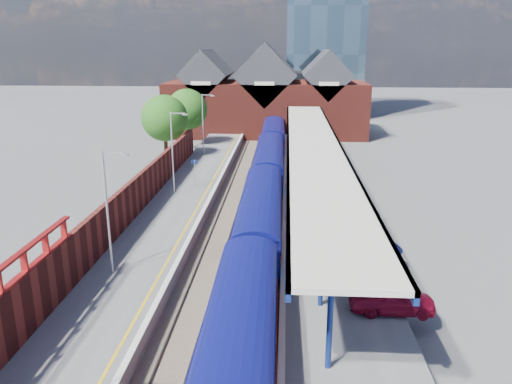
# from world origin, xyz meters

# --- Properties ---
(ground) EXTENTS (240.00, 240.00, 0.00)m
(ground) POSITION_xyz_m (0.00, 30.00, 0.00)
(ground) COLOR #5B5B5E
(ground) RESTS_ON ground
(ballast_bed) EXTENTS (6.00, 76.00, 0.06)m
(ballast_bed) POSITION_xyz_m (0.00, 20.00, 0.03)
(ballast_bed) COLOR #473D33
(ballast_bed) RESTS_ON ground
(rails) EXTENTS (4.51, 76.00, 0.14)m
(rails) POSITION_xyz_m (0.00, 20.00, 0.12)
(rails) COLOR slate
(rails) RESTS_ON ground
(left_platform) EXTENTS (5.00, 76.00, 1.00)m
(left_platform) POSITION_xyz_m (-5.50, 20.00, 0.50)
(left_platform) COLOR #565659
(left_platform) RESTS_ON ground
(right_platform) EXTENTS (6.00, 76.00, 1.00)m
(right_platform) POSITION_xyz_m (6.00, 20.00, 0.50)
(right_platform) COLOR #565659
(right_platform) RESTS_ON ground
(coping_left) EXTENTS (0.30, 76.00, 0.05)m
(coping_left) POSITION_xyz_m (-3.15, 20.00, 1.02)
(coping_left) COLOR silver
(coping_left) RESTS_ON left_platform
(coping_right) EXTENTS (0.30, 76.00, 0.05)m
(coping_right) POSITION_xyz_m (3.15, 20.00, 1.02)
(coping_right) COLOR silver
(coping_right) RESTS_ON right_platform
(yellow_line) EXTENTS (0.14, 76.00, 0.01)m
(yellow_line) POSITION_xyz_m (-3.75, 20.00, 1.01)
(yellow_line) COLOR yellow
(yellow_line) RESTS_ON left_platform
(train) EXTENTS (2.99, 65.93, 3.45)m
(train) POSITION_xyz_m (1.49, 22.08, 2.12)
(train) COLOR #0D0F5D
(train) RESTS_ON ground
(canopy) EXTENTS (4.50, 52.00, 4.48)m
(canopy) POSITION_xyz_m (5.48, 21.95, 5.25)
(canopy) COLOR navy
(canopy) RESTS_ON right_platform
(lamp_post_b) EXTENTS (1.48, 0.18, 7.00)m
(lamp_post_b) POSITION_xyz_m (-6.36, 6.00, 4.99)
(lamp_post_b) COLOR #A5A8AA
(lamp_post_b) RESTS_ON left_platform
(lamp_post_c) EXTENTS (1.48, 0.18, 7.00)m
(lamp_post_c) POSITION_xyz_m (-6.36, 22.00, 4.99)
(lamp_post_c) COLOR #A5A8AA
(lamp_post_c) RESTS_ON left_platform
(lamp_post_d) EXTENTS (1.48, 0.18, 7.00)m
(lamp_post_d) POSITION_xyz_m (-6.36, 38.00, 4.99)
(lamp_post_d) COLOR #A5A8AA
(lamp_post_d) RESTS_ON left_platform
(platform_sign) EXTENTS (0.55, 0.08, 2.50)m
(platform_sign) POSITION_xyz_m (-5.00, 24.00, 2.69)
(platform_sign) COLOR #A5A8AA
(platform_sign) RESTS_ON left_platform
(brick_wall) EXTENTS (0.35, 50.00, 3.86)m
(brick_wall) POSITION_xyz_m (-8.10, 13.54, 2.45)
(brick_wall) COLOR #5A1E17
(brick_wall) RESTS_ON left_platform
(station_building) EXTENTS (30.00, 12.12, 13.78)m
(station_building) POSITION_xyz_m (0.00, 58.00, 5.45)
(station_building) COLOR #5A1E17
(station_building) RESTS_ON ground
(glass_tower) EXTENTS (14.20, 14.20, 40.30)m
(glass_tower) POSITION_xyz_m (10.00, 80.00, 20.20)
(glass_tower) COLOR #446274
(glass_tower) RESTS_ON ground
(tree_near) EXTENTS (5.20, 5.20, 8.10)m
(tree_near) POSITION_xyz_m (-10.35, 35.91, 5.35)
(tree_near) COLOR #382314
(tree_near) RESTS_ON ground
(tree_far) EXTENTS (5.20, 5.20, 8.10)m
(tree_far) POSITION_xyz_m (-9.35, 43.91, 5.35)
(tree_far) COLOR #382314
(tree_far) RESTS_ON ground
(parked_car_red) EXTENTS (4.04, 1.65, 1.37)m
(parked_car_red) POSITION_xyz_m (8.39, 2.54, 1.69)
(parked_car_red) COLOR maroon
(parked_car_red) RESTS_ON right_platform
(parked_car_silver) EXTENTS (4.35, 2.81, 1.35)m
(parked_car_silver) POSITION_xyz_m (7.10, 10.53, 1.68)
(parked_car_silver) COLOR #A6A7AB
(parked_car_silver) RESTS_ON right_platform
(parked_car_dark) EXTENTS (4.38, 2.10, 1.23)m
(parked_car_dark) POSITION_xyz_m (7.53, 6.12, 1.62)
(parked_car_dark) COLOR black
(parked_car_dark) RESTS_ON right_platform
(parked_car_blue) EXTENTS (4.49, 3.49, 1.13)m
(parked_car_blue) POSITION_xyz_m (8.37, 9.57, 1.57)
(parked_car_blue) COLOR navy
(parked_car_blue) RESTS_ON right_platform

